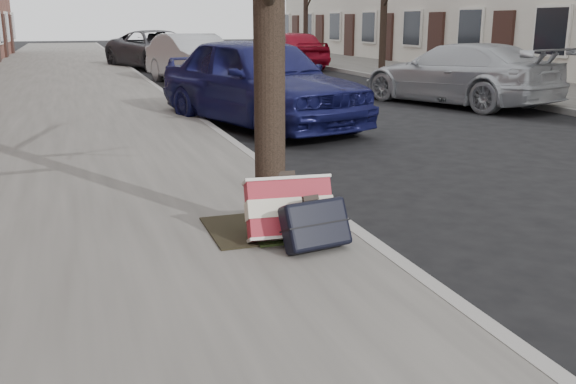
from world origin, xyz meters
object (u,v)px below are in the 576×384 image
object	(u,v)px
suitcase_red	(289,209)
car_near_mid	(194,59)
car_near_front	(260,81)
suitcase_navy	(315,224)

from	to	relation	value
suitcase_red	car_near_mid	world-z (taller)	car_near_mid
suitcase_red	car_near_mid	distance (m)	14.39
car_near_mid	car_near_front	bearing A→B (deg)	-103.97
car_near_front	suitcase_red	bearing A→B (deg)	-121.06
car_near_front	car_near_mid	size ratio (longest dim) A/B	1.06
suitcase_navy	car_near_front	xyz separation A→B (m)	(1.44, 6.45, 0.46)
suitcase_navy	car_near_front	world-z (taller)	car_near_front
car_near_mid	suitcase_red	bearing A→B (deg)	-109.08
suitcase_red	suitcase_navy	bearing A→B (deg)	-62.55
suitcase_red	suitcase_navy	size ratio (longest dim) A/B	1.28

